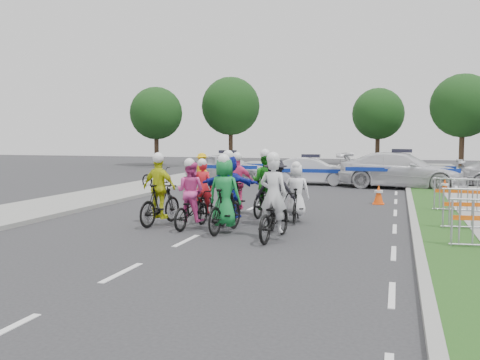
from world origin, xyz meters
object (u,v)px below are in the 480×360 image
(police_car_0, at_px, (228,167))
(tree_1, at_px, (463,106))
(marshal_hiviz, at_px, (202,169))
(cone_0, at_px, (379,195))
(cone_1, at_px, (445,187))
(rider_8, at_px, (266,191))
(tree_0, at_px, (156,113))
(rider_4, at_px, (275,199))
(rider_6, at_px, (203,199))
(rider_2, at_px, (191,202))
(rider_3, at_px, (160,197))
(rider_9, at_px, (238,191))
(police_car_1, at_px, (311,171))
(rider_0, at_px, (274,211))
(tree_3, at_px, (231,106))
(barrier_2, at_px, (468,197))
(rider_5, at_px, (229,193))
(rider_7, at_px, (296,198))
(tree_4, at_px, (378,114))
(parked_bike, at_px, (157,178))
(police_car_2, at_px, (401,170))
(rider_1, at_px, (225,202))

(police_car_0, bearing_deg, tree_1, -42.12)
(marshal_hiviz, distance_m, cone_0, 10.19)
(cone_0, relative_size, cone_1, 1.00)
(rider_8, distance_m, tree_0, 28.16)
(rider_4, xyz_separation_m, rider_8, (-0.72, 1.85, 0.00))
(rider_6, bearing_deg, rider_2, 93.92)
(rider_3, height_order, cone_0, rider_3)
(rider_9, distance_m, cone_1, 9.94)
(rider_6, height_order, marshal_hiviz, rider_6)
(rider_3, relative_size, police_car_0, 0.45)
(rider_2, relative_size, police_car_1, 0.46)
(rider_4, distance_m, cone_1, 10.50)
(rider_0, height_order, marshal_hiviz, rider_0)
(tree_3, bearing_deg, barrier_2, -58.72)
(marshal_hiviz, bearing_deg, rider_0, 157.27)
(rider_5, xyz_separation_m, rider_6, (-0.97, 0.59, -0.26))
(rider_2, distance_m, cone_0, 7.90)
(rider_7, bearing_deg, cone_0, -118.54)
(rider_9, distance_m, police_car_1, 10.90)
(tree_4, bearing_deg, rider_3, -97.99)
(rider_0, distance_m, rider_5, 2.51)
(rider_9, relative_size, tree_3, 0.26)
(tree_3, distance_m, tree_4, 12.19)
(rider_8, xyz_separation_m, parked_bike, (-6.75, 6.65, -0.25))
(rider_5, distance_m, tree_1, 29.00)
(rider_2, distance_m, police_car_0, 14.35)
(rider_3, relative_size, police_car_2, 0.35)
(rider_4, bearing_deg, parked_bike, -52.93)
(tree_0, height_order, tree_4, same)
(rider_0, bearing_deg, rider_1, -15.24)
(police_car_1, height_order, cone_0, police_car_1)
(cone_1, xyz_separation_m, parked_bike, (-12.41, -0.76, 0.16))
(marshal_hiviz, relative_size, tree_1, 0.23)
(police_car_2, bearing_deg, rider_4, 173.72)
(rider_2, relative_size, police_car_0, 0.43)
(cone_0, distance_m, cone_1, 4.37)
(tree_4, bearing_deg, cone_1, -81.11)
(parked_bike, height_order, tree_4, tree_4)
(tree_0, bearing_deg, police_car_1, -41.68)
(rider_4, relative_size, police_car_1, 0.47)
(rider_7, height_order, tree_0, tree_0)
(rider_9, bearing_deg, tree_4, -107.56)
(police_car_2, xyz_separation_m, tree_1, (4.20, 15.63, 3.71))
(rider_6, relative_size, tree_4, 0.28)
(tree_3, bearing_deg, police_car_1, -60.68)
(rider_3, bearing_deg, police_car_0, -70.30)
(rider_4, distance_m, tree_4, 31.76)
(rider_5, xyz_separation_m, police_car_1, (0.29, 12.48, -0.18))
(police_car_0, xyz_separation_m, cone_0, (8.01, -7.48, -0.41))
(cone_1, distance_m, parked_bike, 12.43)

